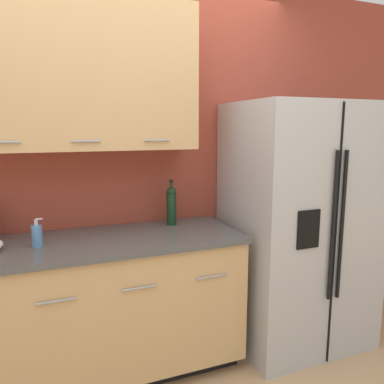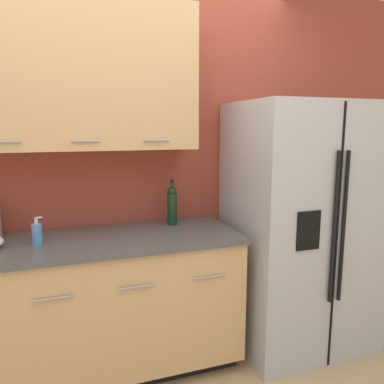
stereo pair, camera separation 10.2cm
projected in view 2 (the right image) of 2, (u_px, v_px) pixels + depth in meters
wall_back at (112, 148)px, 2.52m from camera, size 10.00×0.39×2.60m
counter_unit at (93, 307)px, 2.35m from camera, size 1.84×0.64×0.90m
refrigerator at (300, 226)px, 2.69m from camera, size 0.95×0.78×1.74m
wine_bottle at (172, 205)px, 2.59m from camera, size 0.07×0.07×0.31m
soap_dispenser at (37, 234)px, 2.14m from camera, size 0.06×0.06×0.16m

